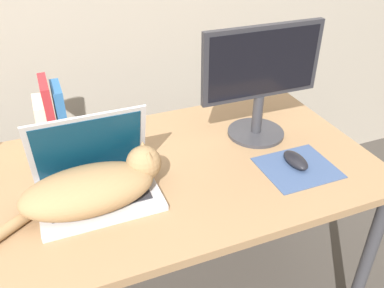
# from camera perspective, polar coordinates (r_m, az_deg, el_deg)

# --- Properties ---
(desk) EXTENTS (1.36, 0.74, 0.72)m
(desk) POSITION_cam_1_polar(r_m,az_deg,el_deg) (1.34, -3.87, -6.09)
(desk) COLOR #93704C
(desk) RESTS_ON ground_plane
(laptop) EXTENTS (0.34, 0.24, 0.25)m
(laptop) POSITION_cam_1_polar(r_m,az_deg,el_deg) (1.20, -13.29, -5.05)
(laptop) COLOR #B7B7BC
(laptop) RESTS_ON desk
(cat) EXTENTS (0.49, 0.20, 0.14)m
(cat) POSITION_cam_1_polar(r_m,az_deg,el_deg) (1.16, -13.50, -5.88)
(cat) COLOR #99754C
(cat) RESTS_ON desk
(external_monitor) EXTENTS (0.43, 0.20, 0.40)m
(external_monitor) POSITION_cam_1_polar(r_m,az_deg,el_deg) (1.39, 9.68, 9.20)
(external_monitor) COLOR #333338
(external_monitor) RESTS_ON desk
(mousepad) EXTENTS (0.23, 0.20, 0.00)m
(mousepad) POSITION_cam_1_polar(r_m,az_deg,el_deg) (1.34, 14.59, -3.23)
(mousepad) COLOR #384C75
(mousepad) RESTS_ON desk
(computer_mouse) EXTENTS (0.06, 0.11, 0.03)m
(computer_mouse) POSITION_cam_1_polar(r_m,az_deg,el_deg) (1.34, 14.35, -2.21)
(computer_mouse) COLOR black
(computer_mouse) RESTS_ON mousepad
(book_row) EXTENTS (0.10, 0.15, 0.25)m
(book_row) POSITION_cam_1_polar(r_m,az_deg,el_deg) (1.42, -19.13, 3.29)
(book_row) COLOR beige
(book_row) RESTS_ON desk
(webcam) EXTENTS (0.05, 0.05, 0.07)m
(webcam) POSITION_cam_1_polar(r_m,az_deg,el_deg) (1.51, -9.40, 3.65)
(webcam) COLOR #232328
(webcam) RESTS_ON desk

